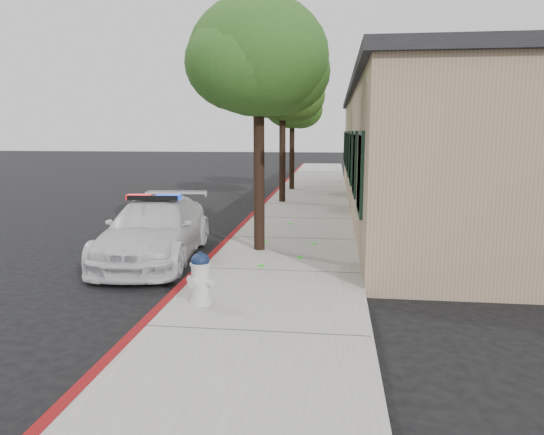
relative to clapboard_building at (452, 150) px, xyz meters
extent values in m
plane|color=black|center=(-6.69, -9.00, -2.13)|extent=(120.00, 120.00, 0.00)
cube|color=gray|center=(-5.09, -6.00, -2.05)|extent=(3.20, 60.00, 0.15)
cube|color=maroon|center=(-6.63, -6.00, -2.05)|extent=(0.14, 60.00, 0.16)
cube|color=tan|center=(0.01, 0.00, -0.13)|extent=(7.00, 20.00, 4.00)
cube|color=black|center=(0.01, 0.00, 1.99)|extent=(7.30, 20.30, 0.24)
cube|color=black|center=(-3.52, -8.00, -0.18)|extent=(0.08, 1.48, 1.68)
cube|color=black|center=(-3.52, -5.00, -0.18)|extent=(0.08, 1.48, 1.68)
cube|color=black|center=(-3.52, -2.00, -0.18)|extent=(0.08, 1.48, 1.68)
cube|color=black|center=(-3.52, 1.00, -0.18)|extent=(0.08, 1.48, 1.68)
cube|color=black|center=(-3.52, 4.00, -0.18)|extent=(0.08, 1.48, 1.68)
cube|color=black|center=(-3.52, 7.00, -0.18)|extent=(0.08, 1.48, 1.68)
cube|color=black|center=(-3.52, 10.00, -0.18)|extent=(0.08, 1.48, 1.68)
imported|color=silver|center=(-7.90, -7.90, -1.47)|extent=(2.21, 4.66, 1.31)
cube|color=black|center=(-7.90, -7.90, -0.75)|extent=(1.22, 0.38, 0.10)
cube|color=red|center=(-8.22, -7.93, -0.75)|extent=(0.54, 0.28, 0.11)
cube|color=#0D31E7|center=(-7.58, -7.88, -0.75)|extent=(0.54, 0.28, 0.11)
cylinder|color=silver|center=(-6.05, -11.03, -1.95)|extent=(0.34, 0.34, 0.06)
cylinder|color=silver|center=(-6.05, -11.03, -1.64)|extent=(0.28, 0.28, 0.55)
cylinder|color=silver|center=(-6.05, -11.03, -1.35)|extent=(0.32, 0.32, 0.04)
ellipsoid|color=#101D3B|center=(-6.05, -11.03, -1.29)|extent=(0.29, 0.29, 0.22)
cylinder|color=#101D3B|center=(-6.05, -11.03, -1.19)|extent=(0.07, 0.07, 0.06)
cylinder|color=silver|center=(-6.20, -10.96, -1.62)|extent=(0.15, 0.15, 0.11)
cylinder|color=silver|center=(-5.89, -11.09, -1.62)|extent=(0.15, 0.15, 0.11)
cylinder|color=silver|center=(-6.11, -11.18, -1.60)|extent=(0.17, 0.16, 0.14)
cylinder|color=black|center=(-5.69, -7.30, -0.30)|extent=(0.24, 0.24, 3.36)
ellipsoid|color=#28591B|center=(-5.69, -7.30, 2.22)|extent=(2.99, 2.99, 2.54)
ellipsoid|color=#28591B|center=(-5.29, -6.94, 1.94)|extent=(2.24, 2.24, 1.90)
ellipsoid|color=#28591B|center=(-6.00, -7.65, 2.04)|extent=(2.33, 2.33, 1.98)
cylinder|color=black|center=(-5.99, 0.63, -0.28)|extent=(0.24, 0.24, 3.39)
ellipsoid|color=#284D18|center=(-5.99, 0.63, 2.24)|extent=(2.84, 2.84, 2.42)
ellipsoid|color=#284D18|center=(-5.58, 0.83, 1.97)|extent=(2.29, 2.29, 1.95)
ellipsoid|color=#284D18|center=(-6.39, 0.52, 2.06)|extent=(2.20, 2.20, 1.87)
cylinder|color=black|center=(-5.99, 4.89, -0.43)|extent=(0.23, 0.23, 3.09)
ellipsoid|color=#31581B|center=(-5.99, 4.89, 1.90)|extent=(2.65, 2.65, 2.25)
ellipsoid|color=#31581B|center=(-5.64, 5.21, 1.64)|extent=(2.03, 2.03, 1.72)
ellipsoid|color=#31581B|center=(-6.15, 4.56, 1.73)|extent=(2.12, 2.12, 1.80)
camera|label=1|loc=(-4.04, -18.30, 0.65)|focal=33.33mm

